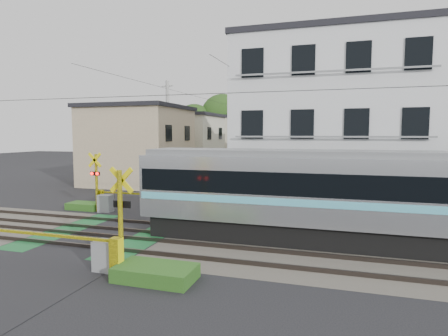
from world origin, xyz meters
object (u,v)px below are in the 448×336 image
(pedestrian, at_px, (265,159))
(crossing_signal_near, at_px, (108,248))
(apartment_block, at_px, (331,123))
(crossing_signal_far, at_px, (105,198))

(pedestrian, bearing_deg, crossing_signal_near, 106.90)
(apartment_block, relative_size, pedestrian, 5.52)
(crossing_signal_near, xyz_separation_m, crossing_signal_far, (-5.17, 7.31, 0.00))
(pedestrian, bearing_deg, apartment_block, 122.64)
(crossing_signal_far, distance_m, apartment_block, 13.14)
(crossing_signal_far, height_order, pedestrian, crossing_signal_far)
(crossing_signal_near, height_order, pedestrian, crossing_signal_near)
(crossing_signal_near, bearing_deg, crossing_signal_far, 125.29)
(crossing_signal_near, relative_size, apartment_block, 0.46)
(crossing_signal_near, relative_size, pedestrian, 2.56)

